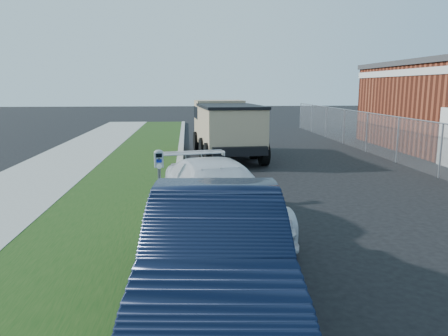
{
  "coord_description": "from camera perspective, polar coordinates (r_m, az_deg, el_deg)",
  "views": [
    {
      "loc": [
        -2.29,
        -9.52,
        2.96
      ],
      "look_at": [
        -1.4,
        1.0,
        1.0
      ],
      "focal_mm": 35.0,
      "sensor_mm": 36.0,
      "label": 1
    }
  ],
  "objects": [
    {
      "name": "streetside",
      "position": [
        12.32,
        -20.16,
        -3.72
      ],
      "size": [
        6.12,
        50.0,
        0.15
      ],
      "color": "gray",
      "rests_on": "ground"
    },
    {
      "name": "white_wagon",
      "position": [
        9.35,
        -0.76,
        -3.51
      ],
      "size": [
        2.93,
        5.08,
        1.38
      ],
      "primitive_type": "imported",
      "rotation": [
        0.0,
        0.0,
        0.22
      ],
      "color": "silver",
      "rests_on": "ground"
    },
    {
      "name": "chainlink_fence",
      "position": [
        18.56,
        21.8,
        4.53
      ],
      "size": [
        0.06,
        30.06,
        30.0
      ],
      "color": "slate",
      "rests_on": "ground"
    },
    {
      "name": "dump_truck",
      "position": [
        18.75,
        0.23,
        5.53
      ],
      "size": [
        2.82,
        6.18,
        2.36
      ],
      "rotation": [
        0.0,
        0.0,
        0.08
      ],
      "color": "black",
      "rests_on": "ground"
    },
    {
      "name": "navy_sedan",
      "position": [
        5.84,
        -1.02,
        -10.98
      ],
      "size": [
        2.03,
        5.07,
        1.64
      ],
      "primitive_type": "imported",
      "rotation": [
        0.0,
        0.0,
        -0.06
      ],
      "color": "black",
      "rests_on": "ground"
    },
    {
      "name": "ground",
      "position": [
        10.23,
        8.37,
        -6.42
      ],
      "size": [
        120.0,
        120.0,
        0.0
      ],
      "primitive_type": "plane",
      "color": "black",
      "rests_on": "ground"
    },
    {
      "name": "parking_meter",
      "position": [
        9.63,
        -8.48,
        -0.04
      ],
      "size": [
        0.22,
        0.16,
        1.48
      ],
      "rotation": [
        0.0,
        0.0,
        0.14
      ],
      "color": "#3F4247",
      "rests_on": "ground"
    }
  ]
}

